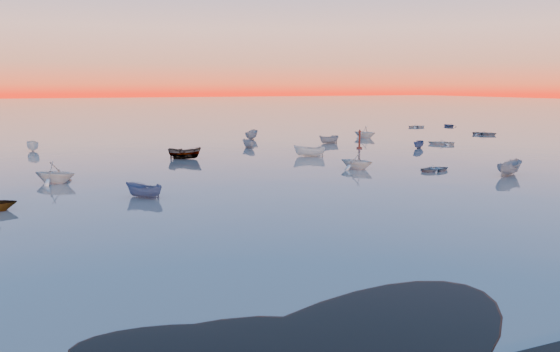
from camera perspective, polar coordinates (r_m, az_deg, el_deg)
ground at (r=117.72m, az=-13.37°, el=4.84°), size 600.00×600.00×0.00m
moored_fleet at (r=72.01m, az=-7.06°, el=2.24°), size 124.00×58.00×1.20m
boat_near_center at (r=59.65m, az=22.77°, el=0.07°), size 3.24×4.62×1.47m
boat_near_right at (r=59.90m, az=8.00°, el=0.76°), size 4.38×3.55×1.40m
channel_marker at (r=79.20m, az=8.30°, el=3.69°), size 0.81×0.81×2.87m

